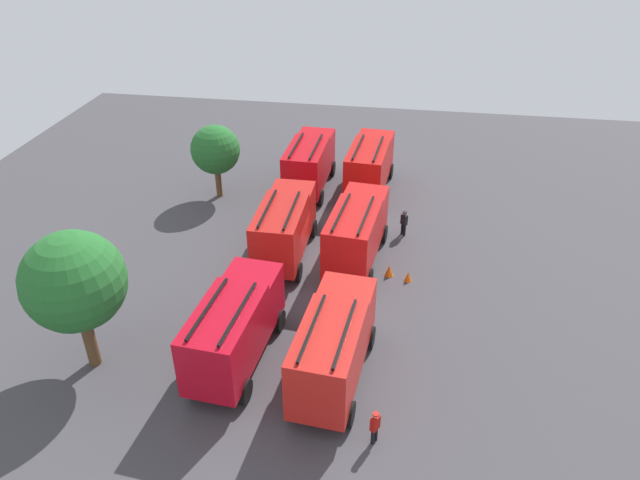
% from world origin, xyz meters
% --- Properties ---
extents(ground_plane, '(55.39, 55.39, 0.00)m').
position_xyz_m(ground_plane, '(0.00, 0.00, 0.00)').
color(ground_plane, '#423F44').
extents(fire_truck_0, '(7.39, 3.27, 3.88)m').
position_xyz_m(fire_truck_0, '(-9.57, -2.16, 2.15)').
color(fire_truck_0, red).
rests_on(fire_truck_0, ground).
extents(fire_truck_1, '(7.41, 3.34, 3.88)m').
position_xyz_m(fire_truck_1, '(0.21, -2.09, 2.15)').
color(fire_truck_1, red).
rests_on(fire_truck_1, ground).
extents(fire_truck_2, '(7.36, 3.18, 3.88)m').
position_xyz_m(fire_truck_2, '(9.43, -2.02, 2.15)').
color(fire_truck_2, red).
rests_on(fire_truck_2, ground).
extents(fire_truck_3, '(7.38, 3.26, 3.88)m').
position_xyz_m(fire_truck_3, '(-9.04, 2.43, 2.15)').
color(fire_truck_3, red).
rests_on(fire_truck_3, ground).
extents(fire_truck_4, '(7.21, 2.77, 3.88)m').
position_xyz_m(fire_truck_4, '(0.05, 2.09, 2.15)').
color(fire_truck_4, red).
rests_on(fire_truck_4, ground).
extents(fire_truck_5, '(7.27, 2.92, 3.88)m').
position_xyz_m(fire_truck_5, '(9.10, 2.23, 2.15)').
color(fire_truck_5, red).
rests_on(fire_truck_5, ground).
extents(firefighter_0, '(0.46, 0.47, 1.67)m').
position_xyz_m(firefighter_0, '(3.71, -4.74, 0.93)').
color(firefighter_0, black).
rests_on(firefighter_0, ground).
extents(firefighter_1, '(0.48, 0.41, 1.61)m').
position_xyz_m(firefighter_1, '(-12.68, -4.25, 0.89)').
color(firefighter_1, black).
rests_on(firefighter_1, ground).
extents(tree_0, '(4.46, 4.46, 6.92)m').
position_xyz_m(tree_0, '(-10.24, 8.99, 4.65)').
color(tree_0, brown).
rests_on(tree_0, ground).
extents(tree_1, '(3.37, 3.37, 5.22)m').
position_xyz_m(tree_1, '(7.05, 8.38, 3.51)').
color(tree_1, brown).
rests_on(tree_1, ground).
extents(traffic_cone_0, '(0.48, 0.48, 0.68)m').
position_xyz_m(traffic_cone_0, '(-0.94, -4.13, 0.34)').
color(traffic_cone_0, '#F2600C').
rests_on(traffic_cone_0, ground).
extents(traffic_cone_1, '(0.41, 0.41, 0.58)m').
position_xyz_m(traffic_cone_1, '(-1.29, -5.22, 0.29)').
color(traffic_cone_1, '#F2600C').
rests_on(traffic_cone_1, ground).
extents(traffic_cone_2, '(0.41, 0.41, 0.58)m').
position_xyz_m(traffic_cone_2, '(-1.23, 4.74, 0.29)').
color(traffic_cone_2, '#F2600C').
rests_on(traffic_cone_2, ground).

